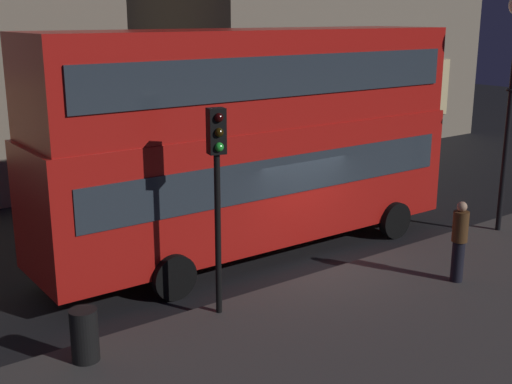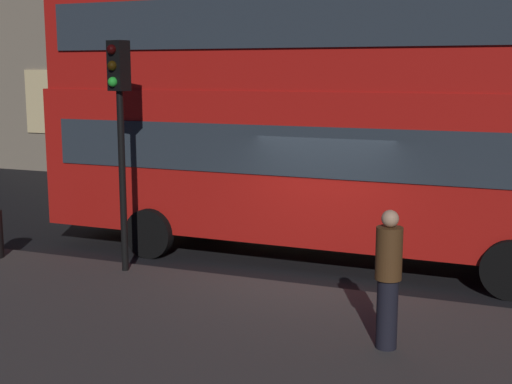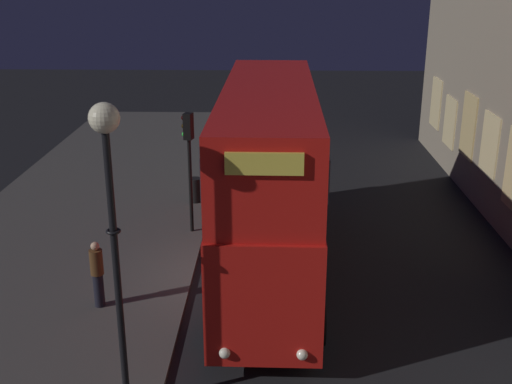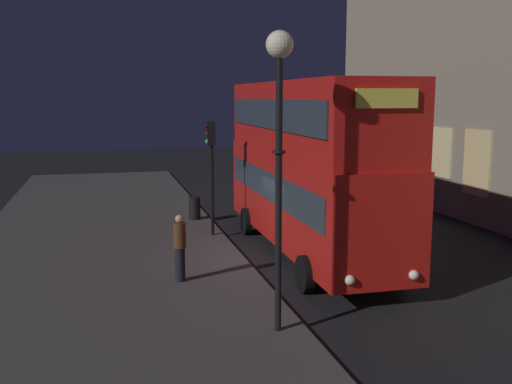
{
  "view_description": "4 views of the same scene",
  "coord_description": "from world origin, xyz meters",
  "views": [
    {
      "loc": [
        -9.88,
        -11.11,
        5.8
      ],
      "look_at": [
        -1.15,
        0.6,
        1.88
      ],
      "focal_mm": 46.41,
      "sensor_mm": 36.0,
      "label": 1
    },
    {
      "loc": [
        3.44,
        -11.46,
        3.66
      ],
      "look_at": [
        -1.36,
        0.45,
        1.43
      ],
      "focal_mm": 49.3,
      "sensor_mm": 36.0,
      "label": 2
    },
    {
      "loc": [
        16.31,
        1.61,
        8.46
      ],
      "look_at": [
        -1.92,
        1.14,
        2.02
      ],
      "focal_mm": 44.32,
      "sensor_mm": 36.0,
      "label": 3
    },
    {
      "loc": [
        17.09,
        -4.72,
        5.03
      ],
      "look_at": [
        -1.76,
        0.16,
        1.87
      ],
      "focal_mm": 41.41,
      "sensor_mm": 36.0,
      "label": 4
    }
  ],
  "objects": [
    {
      "name": "litter_bin",
      "position": [
        -6.14,
        -1.27,
        0.58
      ],
      "size": [
        0.47,
        0.47,
        0.92
      ],
      "primitive_type": "cylinder",
      "color": "black",
      "rests_on": "sidewalk_slab"
    },
    {
      "name": "sidewalk_slab",
      "position": [
        0.0,
        -4.9,
        0.06
      ],
      "size": [
        44.0,
        8.51,
        0.12
      ],
      "primitive_type": "cube",
      "color": "#423F3D",
      "rests_on": "ground"
    },
    {
      "name": "ground_plane",
      "position": [
        0.0,
        0.0,
        0.0
      ],
      "size": [
        80.0,
        80.0,
        0.0
      ],
      "primitive_type": "plane",
      "color": "black"
    },
    {
      "name": "pedestrian",
      "position": [
        1.78,
        -2.86,
        1.06
      ],
      "size": [
        0.34,
        0.34,
        1.82
      ],
      "rotation": [
        0.0,
        0.0,
        3.9
      ],
      "color": "black",
      "rests_on": "sidewalk_slab"
    },
    {
      "name": "double_decker_bus",
      "position": [
        -0.53,
        1.53,
        3.05
      ],
      "size": [
        11.1,
        2.92,
        5.48
      ],
      "rotation": [
        0.0,
        0.0,
        -0.01
      ],
      "color": "red",
      "rests_on": "ground"
    },
    {
      "name": "traffic_light_near_kerb",
      "position": [
        -3.29,
        -1.07,
        3.02
      ],
      "size": [
        0.37,
        0.39,
        4.04
      ],
      "rotation": [
        0.0,
        0.0,
        -0.24
      ],
      "color": "black",
      "rests_on": "sidewalk_slab"
    },
    {
      "name": "street_lamp",
      "position": [
        5.69,
        -1.29,
        4.8
      ],
      "size": [
        0.55,
        0.55,
        6.19
      ],
      "color": "black",
      "rests_on": "sidewalk_slab"
    }
  ]
}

